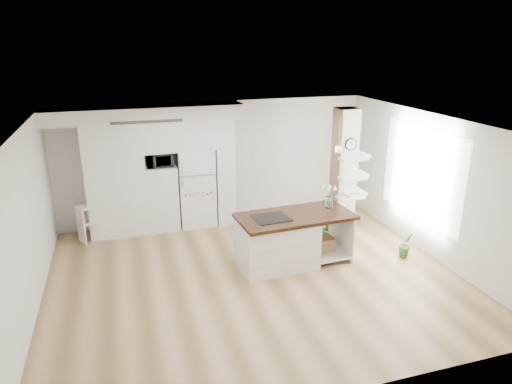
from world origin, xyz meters
TOP-DOWN VIEW (x-y plane):
  - floor at (0.00, 0.00)m, footprint 7.00×6.00m
  - room at (0.00, 0.00)m, footprint 7.04×6.04m
  - cabinet_wall at (-1.45, 2.67)m, footprint 4.00×0.71m
  - refrigerator at (-0.53, 2.68)m, footprint 0.78×0.69m
  - column at (2.38, 1.13)m, footprint 0.69×0.90m
  - window at (3.48, 0.30)m, footprint 0.00×2.40m
  - pendant_light at (1.70, 0.15)m, footprint 0.12×0.12m
  - kitchen_island at (0.64, 0.29)m, footprint 2.18×1.14m
  - bookshelf at (-2.66, 2.51)m, footprint 0.74×0.61m
  - floor_plant_a at (3.00, -0.13)m, footprint 0.32×0.28m
  - floor_plant_b at (1.96, 1.12)m, footprint 0.28×0.28m
  - microwave at (-1.27, 2.62)m, footprint 0.54×0.37m
  - shelf_plant at (2.63, 1.30)m, footprint 0.27×0.23m
  - decor_bowl at (2.30, 0.90)m, footprint 0.22×0.22m

SIDE VIEW (x-z plane):
  - floor at x=0.00m, z-range -0.01..0.01m
  - floor_plant_b at x=1.96m, z-range 0.00..0.47m
  - floor_plant_a at x=3.00m, z-range 0.00..0.51m
  - bookshelf at x=-2.66m, z-range -0.05..0.72m
  - kitchen_island at x=0.64m, z-range -0.27..1.26m
  - refrigerator at x=-0.53m, z-range 0.00..1.75m
  - decor_bowl at x=2.30m, z-range 0.98..1.03m
  - column at x=2.38m, z-range 0.00..2.70m
  - window at x=3.48m, z-range 0.30..2.70m
  - cabinet_wall at x=-1.45m, z-range 0.16..2.86m
  - shelf_plant at x=2.63m, z-range 1.38..1.67m
  - microwave at x=-1.27m, z-range 1.42..1.72m
  - room at x=0.00m, z-range 0.50..3.22m
  - pendant_light at x=1.70m, z-range 2.07..2.17m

